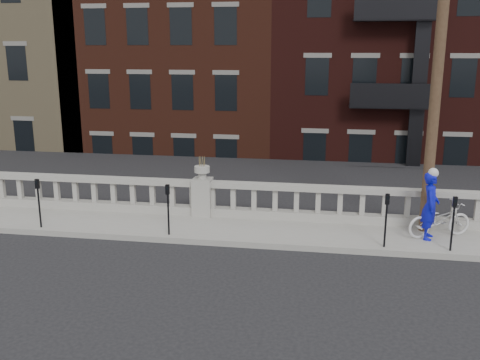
# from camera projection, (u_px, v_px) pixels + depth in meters

# --- Properties ---
(ground) EXTENTS (120.00, 120.00, 0.00)m
(ground) POSITION_uv_depth(u_px,v_px,m) (163.00, 274.00, 11.99)
(ground) COLOR black
(ground) RESTS_ON ground
(sidewalk) EXTENTS (32.00, 2.20, 0.15)m
(sidewalk) POSITION_uv_depth(u_px,v_px,m) (195.00, 228.00, 14.85)
(sidewalk) COLOR gray
(sidewalk) RESTS_ON ground
(balustrade) EXTENTS (28.00, 0.34, 1.03)m
(balustrade) POSITION_uv_depth(u_px,v_px,m) (203.00, 199.00, 15.62)
(balustrade) COLOR gray
(balustrade) RESTS_ON sidewalk
(planter_pedestal) EXTENTS (0.55, 0.55, 1.76)m
(planter_pedestal) POSITION_uv_depth(u_px,v_px,m) (202.00, 193.00, 15.57)
(planter_pedestal) COLOR gray
(planter_pedestal) RESTS_ON sidewalk
(lower_level) EXTENTS (80.00, 44.00, 20.80)m
(lower_level) POSITION_uv_depth(u_px,v_px,m) (281.00, 85.00, 33.32)
(lower_level) COLOR #605E59
(lower_level) RESTS_ON ground
(utility_pole) EXTENTS (1.60, 0.28, 10.00)m
(utility_pole) POSITION_uv_depth(u_px,v_px,m) (441.00, 35.00, 13.20)
(utility_pole) COLOR #422D1E
(utility_pole) RESTS_ON sidewalk
(parking_meter_a) EXTENTS (0.10, 0.09, 1.36)m
(parking_meter_a) POSITION_uv_depth(u_px,v_px,m) (38.00, 198.00, 14.46)
(parking_meter_a) COLOR black
(parking_meter_a) RESTS_ON sidewalk
(parking_meter_b) EXTENTS (0.10, 0.09, 1.36)m
(parking_meter_b) POSITION_uv_depth(u_px,v_px,m) (168.00, 204.00, 13.89)
(parking_meter_b) COLOR black
(parking_meter_b) RESTS_ON sidewalk
(parking_meter_c) EXTENTS (0.10, 0.09, 1.36)m
(parking_meter_c) POSITION_uv_depth(u_px,v_px,m) (386.00, 214.00, 13.02)
(parking_meter_c) COLOR black
(parking_meter_c) RESTS_ON sidewalk
(parking_meter_d) EXTENTS (0.10, 0.09, 1.36)m
(parking_meter_d) POSITION_uv_depth(u_px,v_px,m) (453.00, 217.00, 12.78)
(parking_meter_d) COLOR black
(parking_meter_d) RESTS_ON sidewalk
(bicycle) EXTENTS (1.85, 1.24, 0.92)m
(bicycle) POSITION_uv_depth(u_px,v_px,m) (439.00, 220.00, 13.84)
(bicycle) COLOR silver
(bicycle) RESTS_ON sidewalk
(cyclist) EXTENTS (0.55, 0.72, 1.75)m
(cyclist) POSITION_uv_depth(u_px,v_px,m) (430.00, 206.00, 13.61)
(cyclist) COLOR #0D10C4
(cyclist) RESTS_ON sidewalk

